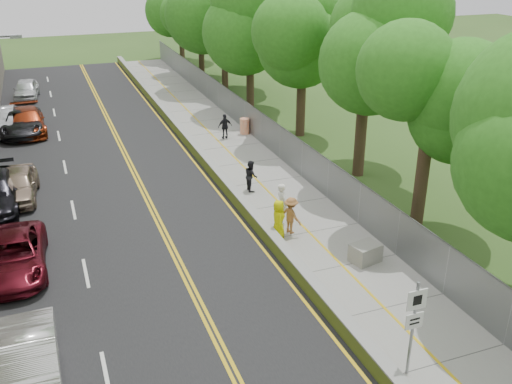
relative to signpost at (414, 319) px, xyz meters
name	(u,v)px	position (x,y,z in m)	size (l,w,h in m)	color
ground	(327,323)	(-1.05, 3.02, -1.96)	(140.00, 140.00, 0.00)	#33511E
road	(104,182)	(-6.45, 18.02, -1.94)	(11.20, 66.00, 0.04)	black
sidewalk	(246,163)	(1.50, 18.02, -1.94)	(4.20, 66.00, 0.05)	gray
jersey_barrier	(207,164)	(-0.80, 18.02, -1.66)	(0.42, 66.00, 0.60)	#B1E134
chainlink_fence	(280,143)	(3.60, 18.02, -0.96)	(0.04, 66.00, 2.00)	slate
trees_fenceside	(322,34)	(5.95, 18.02, 5.04)	(7.00, 66.00, 14.00)	#348520
signpost	(414,319)	(0.00, 0.00, 0.00)	(0.62, 0.09, 3.10)	gray
construction_barrel	(245,126)	(3.25, 23.16, -1.40)	(0.62, 0.62, 1.02)	#F94801
concrete_block	(365,253)	(2.15, 6.02, -1.54)	(1.11, 0.83, 0.74)	gray
car_1	(29,365)	(-10.23, 3.31, -1.18)	(1.58, 4.52, 1.49)	silver
car_2	(14,255)	(-10.70, 10.10, -1.23)	(2.30, 4.99, 1.39)	#590E19
car_4	(18,185)	(-10.59, 17.28, -1.18)	(1.75, 4.35, 1.48)	gray
car_5	(1,121)	(-11.65, 28.99, -1.12)	(1.71, 4.89, 1.61)	#A6A8AD
car_6	(21,122)	(-10.41, 28.37, -1.16)	(2.54, 5.50, 1.53)	black
car_7	(27,121)	(-10.05, 28.45, -1.15)	(2.17, 5.33, 1.55)	maroon
car_8	(26,89)	(-10.05, 38.08, -1.17)	(1.79, 4.44, 1.51)	silver
painter_0	(278,220)	(-0.30, 9.01, -1.04)	(0.85, 0.55, 1.74)	#CDD003
painter_1	(282,203)	(0.40, 10.28, -0.96)	(0.69, 0.45, 1.90)	white
painter_2	(251,176)	(0.40, 14.23, -1.12)	(0.77, 0.60, 1.58)	black
painter_3	(291,215)	(0.40, 9.28, -1.09)	(1.06, 0.61, 1.64)	#9E6436
person_far	(225,126)	(1.75, 22.67, -1.12)	(0.93, 0.39, 1.59)	black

